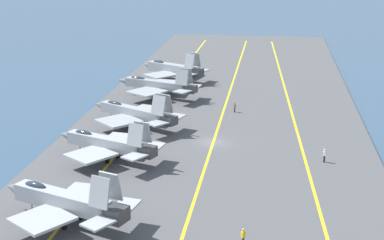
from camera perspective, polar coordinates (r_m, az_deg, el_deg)
The scene contains 13 objects.
ground_plane at distance 84.48m, azimuth 2.07°, elevation -2.43°, with size 2000.00×2000.00×0.00m, color #334C66.
carrier_deck at distance 84.41m, azimuth 2.07°, elevation -2.30°, with size 202.48×45.27×0.40m, color #4C4C4F.
deck_stripe_foul_line at distance 84.07m, azimuth 10.55°, elevation -2.52°, with size 182.23×0.36×0.01m, color yellow.
deck_stripe_centerline at distance 84.35m, azimuth 2.07°, elevation -2.17°, with size 182.23×0.36×0.01m, color yellow.
deck_stripe_edge_line at distance 86.44m, azimuth -6.17°, elevation -1.78°, with size 182.23×0.36×0.01m, color yellow.
parked_jet_nearest at distance 61.21m, azimuth -12.24°, elevation -7.67°, with size 12.44×15.55×6.35m.
parked_jet_second at distance 77.54m, azimuth -8.22°, elevation -2.27°, with size 12.62×15.47×5.95m.
parked_jet_third at distance 91.24m, azimuth -5.58°, elevation 0.71°, with size 13.22×16.28×5.95m.
parked_jet_fourth at distance 108.08m, azimuth -3.36°, elevation 3.41°, with size 13.58×16.65×6.00m.
parked_jet_fifth at distance 122.16m, azimuth -1.91°, elevation 4.99°, with size 13.89×15.16×6.23m.
crew_white_vest at distance 78.39m, azimuth 12.73°, elevation -3.33°, with size 0.40×0.45×1.81m.
crew_yellow_vest at distance 56.42m, azimuth 4.99°, elevation -11.20°, with size 0.45×0.45×1.86m.
crew_brown_vest at distance 99.18m, azimuth 4.16°, elevation 1.27°, with size 0.46×0.42×1.67m.
Camera 1 is at (-79.32, -8.12, 27.91)m, focal length 55.00 mm.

